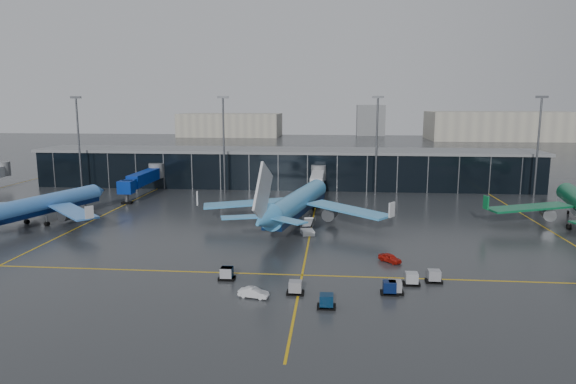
# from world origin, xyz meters

# --- Properties ---
(ground) EXTENTS (600.00, 600.00, 0.00)m
(ground) POSITION_xyz_m (0.00, 0.00, 0.00)
(ground) COLOR #282B2D
(ground) RESTS_ON ground
(terminal_pier) EXTENTS (142.00, 17.00, 10.70)m
(terminal_pier) POSITION_xyz_m (0.00, 62.00, 5.42)
(terminal_pier) COLOR black
(terminal_pier) RESTS_ON ground
(jet_bridges) EXTENTS (94.00, 27.50, 7.20)m
(jet_bridges) POSITION_xyz_m (-35.00, 42.99, 4.55)
(jet_bridges) COLOR #595B60
(jet_bridges) RESTS_ON ground
(flood_masts) EXTENTS (203.00, 0.50, 25.50)m
(flood_masts) POSITION_xyz_m (5.00, 50.00, 13.81)
(flood_masts) COLOR #595B60
(flood_masts) RESTS_ON ground
(distant_hangars) EXTENTS (260.00, 71.00, 22.00)m
(distant_hangars) POSITION_xyz_m (49.94, 270.08, 8.79)
(distant_hangars) COLOR #B2AD99
(distant_hangars) RESTS_ON ground
(taxi_lines) EXTENTS (220.00, 120.00, 0.02)m
(taxi_lines) POSITION_xyz_m (10.00, 10.61, 0.01)
(taxi_lines) COLOR gold
(taxi_lines) RESTS_ON ground
(airliner_arkefly) EXTENTS (43.84, 47.06, 11.98)m
(airliner_arkefly) POSITION_xyz_m (-43.59, 11.88, 5.99)
(airliner_arkefly) COLOR #4486DF
(airliner_arkefly) RESTS_ON ground
(airliner_klm_near) EXTENTS (47.88, 52.17, 13.88)m
(airliner_klm_near) POSITION_xyz_m (7.10, 15.75, 6.94)
(airliner_klm_near) COLOR #449FE1
(airliner_klm_near) RESTS_ON ground
(baggage_carts) EXTENTS (30.18, 11.61, 1.70)m
(baggage_carts) POSITION_xyz_m (14.88, -20.04, 0.76)
(baggage_carts) COLOR black
(baggage_carts) RESTS_ON ground
(mobile_airstair) EXTENTS (2.86, 3.61, 3.45)m
(mobile_airstair) POSITION_xyz_m (9.56, 7.66, 0.77)
(mobile_airstair) COLOR silver
(mobile_airstair) RESTS_ON ground
(service_van_red) EXTENTS (3.70, 3.80, 1.29)m
(service_van_red) POSITION_xyz_m (22.88, -7.82, 0.65)
(service_van_red) COLOR #B6170E
(service_van_red) RESTS_ON ground
(service_van_white) EXTENTS (4.00, 2.09, 1.25)m
(service_van_white) POSITION_xyz_m (4.55, -23.89, 0.63)
(service_van_white) COLOR silver
(service_van_white) RESTS_ON ground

